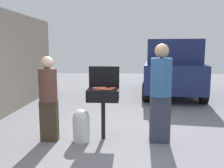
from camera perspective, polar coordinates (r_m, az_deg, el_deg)
The scene contains 19 objects.
ground_plane at distance 4.93m, azimuth 0.08°, elevation -12.47°, with size 24.00×24.00×0.00m, color slate.
bbq_grill at distance 4.72m, azimuth -2.06°, elevation -2.96°, with size 0.60×0.44×0.97m.
grill_lid_open at distance 4.88m, azimuth -1.82°, elevation 1.67°, with size 0.60×0.05×0.42m, color black.
hot_dog_0 at distance 4.79m, azimuth -3.50°, elevation -0.85°, with size 0.03×0.03×0.13m, color #C6593D.
hot_dog_1 at distance 4.73m, azimuth -3.82°, elevation -0.98°, with size 0.03×0.03×0.13m, color #C6593D.
hot_dog_2 at distance 4.64m, azimuth -0.19°, elevation -1.14°, with size 0.03×0.03×0.13m, color #AD4228.
hot_dog_3 at distance 4.69m, azimuth -3.24°, elevation -1.05°, with size 0.03×0.03×0.13m, color #C6593D.
hot_dog_4 at distance 4.76m, azimuth 0.17°, elevation -0.90°, with size 0.03×0.03×0.13m, color #B74C33.
hot_dog_5 at distance 4.54m, azimuth -3.32°, elevation -1.36°, with size 0.03×0.03×0.13m, color #AD4228.
hot_dog_6 at distance 4.81m, azimuth -2.03°, elevation -0.80°, with size 0.03×0.03×0.13m, color #AD4228.
hot_dog_7 at distance 4.55m, azimuth -0.74°, elevation -1.33°, with size 0.03×0.03×0.13m, color #C6593D.
hot_dog_8 at distance 4.74m, azimuth -2.37°, elevation -0.93°, with size 0.03×0.03×0.13m, color #C6593D.
hot_dog_9 at distance 4.69m, azimuth -1.81°, elevation -1.05°, with size 0.03×0.03×0.13m, color #C6593D.
hot_dog_10 at distance 4.65m, azimuth -2.33°, elevation -1.12°, with size 0.03×0.03×0.13m, color #C6593D.
hot_dog_11 at distance 4.60m, azimuth -1.95°, elevation -1.24°, with size 0.03×0.03×0.13m, color #B74C33.
propane_tank at distance 4.74m, azimuth -7.10°, elevation -9.29°, with size 0.32×0.32×0.62m.
person_left at distance 4.75m, azimuth -14.46°, elevation -2.65°, with size 0.34×0.34×1.60m.
person_right at distance 4.60m, azimuth 11.16°, elevation -1.34°, with size 0.38×0.38×1.83m.
parked_minivan at distance 9.54m, azimuth 13.71°, elevation 3.82°, with size 2.43×4.59×2.02m.
Camera 1 is at (0.29, -4.59, 1.77)m, focal length 39.67 mm.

